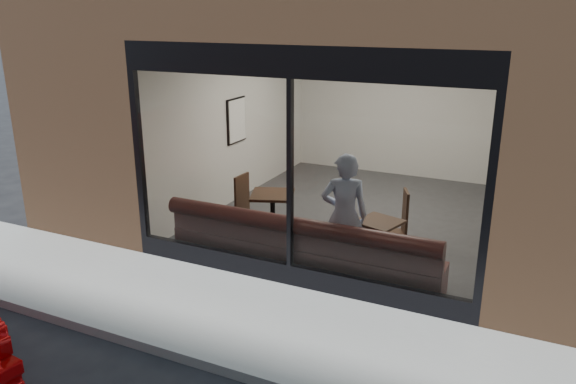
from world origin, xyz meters
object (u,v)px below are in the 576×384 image
at_px(cafe_chair_left, 233,213).
at_px(cafe_table_right, 379,222).
at_px(cafe_table_left, 273,195).
at_px(person, 344,216).
at_px(banquette, 302,258).
at_px(cafe_chair_right, 392,233).

bearing_deg(cafe_chair_left, cafe_table_right, 169.93).
bearing_deg(cafe_chair_left, cafe_table_left, 171.19).
distance_m(cafe_table_right, cafe_chair_left, 2.90).
distance_m(person, cafe_chair_left, 2.65).
relative_size(person, cafe_table_left, 2.64).
relative_size(banquette, cafe_table_right, 7.10).
distance_m(cafe_chair_left, cafe_chair_right, 2.76).
xyz_separation_m(person, cafe_chair_right, (0.37, 1.22, -0.65)).
distance_m(banquette, cafe_table_left, 1.49).
xyz_separation_m(person, cafe_table_left, (-1.52, 0.80, -0.15)).
bearing_deg(banquette, cafe_table_right, 30.11).
relative_size(cafe_chair_left, cafe_chair_right, 1.14).
height_order(cafe_table_left, cafe_chair_right, cafe_table_left).
xyz_separation_m(cafe_table_right, cafe_chair_right, (-0.03, 0.87, -0.50)).
relative_size(banquette, cafe_chair_right, 10.81).
bearing_deg(cafe_table_left, banquette, -45.99).
height_order(banquette, person, person).
relative_size(cafe_table_left, cafe_chair_left, 1.60).
height_order(person, cafe_table_left, person).
bearing_deg(cafe_table_left, person, -27.94).
height_order(cafe_table_right, cafe_chair_left, cafe_table_right).
bearing_deg(banquette, person, 20.52).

